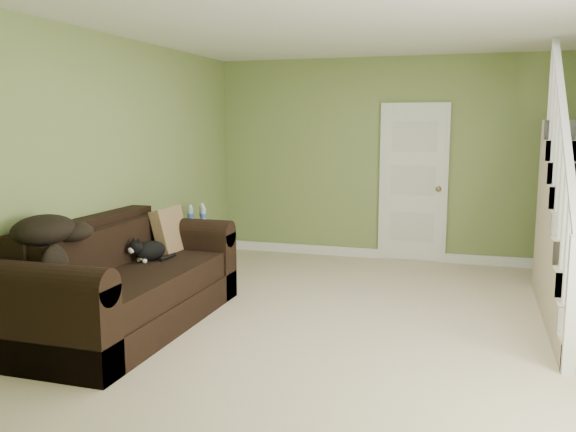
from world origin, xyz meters
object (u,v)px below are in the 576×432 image
Objects in this scene: banana at (100,287)px; sofa at (125,287)px; cat at (149,251)px; side_table at (199,247)px.

sofa is at bearing 89.60° from banana.
cat reaches higher than banana.
cat is at bearing 81.81° from banana.
sofa is 0.44m from cat.
sofa is 11.18× the size of banana.
sofa is 2.02m from side_table.
side_table reaches higher than banana.
side_table is at bearing 82.11° from banana.
cat is (0.03, 0.37, 0.25)m from sofa.
side_table is 3.83× the size of banana.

